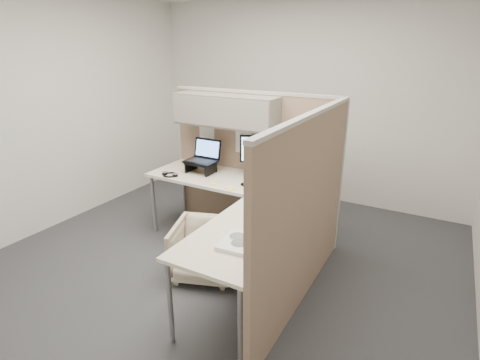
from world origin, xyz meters
The scene contains 19 objects.
ground centered at (0.00, 0.00, 0.00)m, with size 4.50×4.50×0.00m, color #303135.
partition_back centered at (-0.22, 0.83, 1.10)m, with size 2.00×0.36×1.63m.
partition_right centered at (0.90, -0.07, 0.82)m, with size 0.07×2.03×1.63m.
desk centered at (0.12, 0.13, 0.69)m, with size 2.00×1.98×0.73m.
office_chair centered at (-0.03, -0.20, 0.29)m, with size 0.57×0.53×0.58m, color beige.
monitor_left centered at (0.09, 0.72, 1.00)m, with size 0.43×0.20×0.47m.
monitor_right centered at (0.66, 0.57, 1.00)m, with size 0.37×0.29×0.47m.
laptop_station centered at (-0.57, 0.58, 0.87)m, with size 0.34×0.30×0.36m.
keyboard centered at (0.25, 0.39, 0.74)m, with size 0.43×0.14×0.02m, color black.
mouse centered at (0.56, 0.25, 0.75)m, with size 0.09×0.06×0.03m, color black.
travel_mug centered at (0.40, 0.60, 0.81)m, with size 0.08×0.08×0.16m.
soda_can_green centered at (0.70, 0.27, 0.79)m, with size 0.07×0.07×0.12m, color black.
soda_can_silver centered at (0.51, 0.43, 0.79)m, with size 0.07×0.07×0.12m, color silver.
sticky_note_b centered at (-0.02, 0.26, 0.73)m, with size 0.08×0.08×0.01m, color yellow.
sticky_note_a centered at (-0.24, 0.31, 0.73)m, with size 0.08×0.08×0.01m, color yellow.
sticky_note_c centered at (-0.47, 0.63, 0.73)m, with size 0.08×0.08×0.01m, color yellow.
headphones centered at (-0.81, 0.29, 0.74)m, with size 0.20×0.17×0.03m.
paper_stack centered at (0.60, -0.66, 0.75)m, with size 0.26×0.32×0.03m.
desk_clock centered at (0.63, -0.21, 0.77)m, with size 0.06×0.08×0.08m.
Camera 1 is at (1.77, -2.75, 2.09)m, focal length 28.00 mm.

